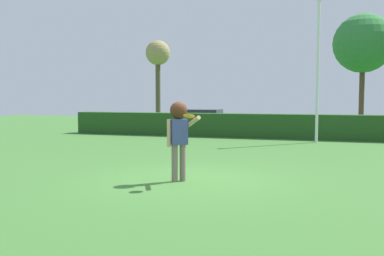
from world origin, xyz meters
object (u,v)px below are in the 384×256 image
at_px(frisbee, 189,116).
at_px(lamppost, 318,63).
at_px(parked_car_black, 201,119).
at_px(bare_elm_tree, 158,56).
at_px(person, 179,129).
at_px(maple_tree, 363,44).

height_order(frisbee, lamppost, lamppost).
distance_m(parked_car_black, bare_elm_tree, 9.36).
xyz_separation_m(frisbee, parked_car_black, (-4.05, 14.70, -0.83)).
xyz_separation_m(person, maple_tree, (5.31, 20.25, 4.14)).
bearing_deg(bare_elm_tree, frisbee, -66.14).
distance_m(person, bare_elm_tree, 22.83).
height_order(lamppost, bare_elm_tree, bare_elm_tree).
height_order(frisbee, maple_tree, maple_tree).
distance_m(frisbee, parked_car_black, 15.27).
bearing_deg(person, bare_elm_tree, 113.42).
relative_size(parked_car_black, maple_tree, 0.58).
xyz_separation_m(lamppost, bare_elm_tree, (-11.74, 10.94, 1.62)).
height_order(bare_elm_tree, maple_tree, maple_tree).
bearing_deg(parked_car_black, frisbee, -74.59).
bearing_deg(parked_car_black, bare_elm_tree, 129.50).
xyz_separation_m(bare_elm_tree, maple_tree, (14.26, -0.41, 0.34)).
bearing_deg(lamppost, maple_tree, 76.52).
bearing_deg(bare_elm_tree, lamppost, -42.97).
height_order(frisbee, bare_elm_tree, bare_elm_tree).
bearing_deg(maple_tree, bare_elm_tree, 178.36).
relative_size(lamppost, maple_tree, 0.85).
relative_size(parked_car_black, bare_elm_tree, 0.68).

